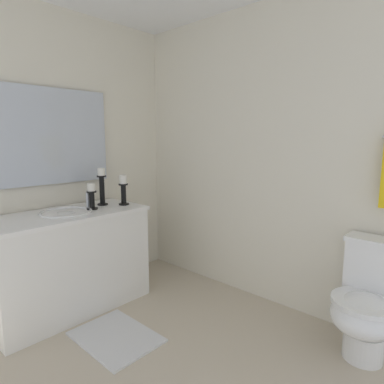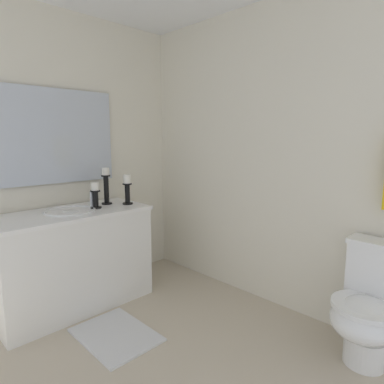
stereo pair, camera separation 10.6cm
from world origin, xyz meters
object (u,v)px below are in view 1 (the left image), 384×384
object	(u,v)px
vanity_cabinet	(69,261)
candle_holder_short	(102,186)
toilet	(368,304)
candle_holder_tall	(123,189)
candle_holder_mid	(92,196)
mirror	(45,136)
bath_mat	(116,337)
sink_basin	(67,217)

from	to	relation	value
vanity_cabinet	candle_holder_short	world-z (taller)	candle_holder_short
vanity_cabinet	toilet	bearing A→B (deg)	26.03
vanity_cabinet	toilet	world-z (taller)	vanity_cabinet
candle_holder_tall	toilet	xyz separation A→B (m)	(1.89, 0.46, -0.58)
candle_holder_tall	candle_holder_short	distance (m)	0.19
vanity_cabinet	candle_holder_mid	bearing A→B (deg)	80.55
candle_holder_tall	candle_holder_mid	size ratio (longest dim) A/B	1.22
mirror	bath_mat	world-z (taller)	mirror
mirror	toilet	xyz separation A→B (m)	(2.24, 0.96, -1.04)
candle_holder_mid	vanity_cabinet	bearing A→B (deg)	-99.45
vanity_cabinet	toilet	distance (m)	2.18
mirror	candle_holder_short	size ratio (longest dim) A/B	3.43
vanity_cabinet	candle_holder_mid	world-z (taller)	candle_holder_mid
mirror	toilet	world-z (taller)	mirror
candle_holder_tall	candle_holder_mid	xyz separation A→B (m)	(-0.04, -0.29, -0.03)
candle_holder_short	candle_holder_mid	world-z (taller)	candle_holder_short
candle_holder_short	candle_holder_mid	distance (m)	0.19
sink_basin	candle_holder_short	xyz separation A→B (m)	(-0.06, 0.37, 0.21)
mirror	candle_holder_tall	distance (m)	0.76
sink_basin	mirror	distance (m)	0.69
toilet	candle_holder_tall	bearing A→B (deg)	-166.33
candle_holder_mid	bath_mat	distance (m)	1.10
mirror	candle_holder_mid	bearing A→B (deg)	33.66
sink_basin	candle_holder_mid	bearing A→B (deg)	80.50
candle_holder_short	toilet	size ratio (longest dim) A/B	0.43
candle_holder_mid	bath_mat	size ratio (longest dim) A/B	0.36
vanity_cabinet	bath_mat	world-z (taller)	vanity_cabinet
toilet	bath_mat	xyz separation A→B (m)	(-1.34, -0.96, -0.36)
mirror	candle_holder_short	distance (m)	0.60
sink_basin	candle_holder_short	world-z (taller)	candle_holder_short
mirror	candle_holder_mid	size ratio (longest dim) A/B	5.13
sink_basin	mirror	world-z (taller)	mirror
mirror	sink_basin	bearing A→B (deg)	0.20
toilet	candle_holder_mid	bearing A→B (deg)	-158.78
candle_holder_tall	bath_mat	world-z (taller)	candle_holder_tall
sink_basin	mirror	size ratio (longest dim) A/B	0.36
candle_holder_short	vanity_cabinet	bearing A→B (deg)	-81.07
toilet	mirror	bearing A→B (deg)	-156.86
vanity_cabinet	sink_basin	size ratio (longest dim) A/B	3.08
candle_holder_mid	bath_mat	xyz separation A→B (m)	(0.59, -0.21, -0.91)
sink_basin	vanity_cabinet	bearing A→B (deg)	-90.00
candle_holder_tall	bath_mat	size ratio (longest dim) A/B	0.44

